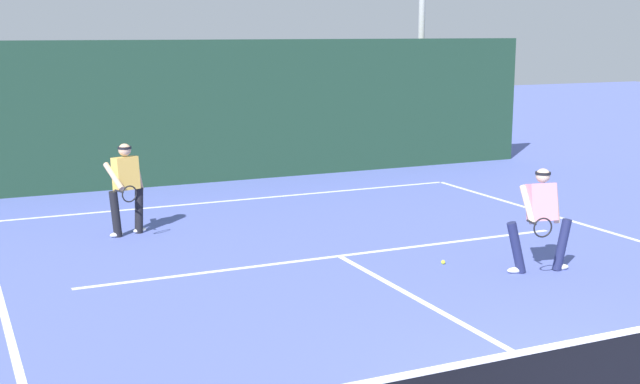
% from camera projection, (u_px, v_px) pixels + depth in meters
% --- Properties ---
extents(court_line_baseline_far, '(10.33, 0.10, 0.01)m').
position_uv_depth(court_line_baseline_far, '(238.00, 200.00, 17.96)').
color(court_line_baseline_far, white).
rests_on(court_line_baseline_far, ground_plane).
extents(court_line_service, '(8.42, 0.10, 0.01)m').
position_uv_depth(court_line_service, '(339.00, 256.00, 13.51)').
color(court_line_service, white).
rests_on(court_line_service, ground_plane).
extents(court_line_centre, '(0.10, 6.40, 0.01)m').
position_uv_depth(court_line_centre, '(451.00, 318.00, 10.60)').
color(court_line_centre, white).
rests_on(court_line_centre, ground_plane).
extents(player_near, '(1.07, 0.83, 1.59)m').
position_uv_depth(player_near, '(541.00, 216.00, 12.47)').
color(player_near, '#1E234C').
rests_on(player_near, ground_plane).
extents(player_far, '(0.73, 0.92, 1.65)m').
position_uv_depth(player_far, '(126.00, 185.00, 14.73)').
color(player_far, black).
rests_on(player_far, ground_plane).
extents(tennis_ball, '(0.07, 0.07, 0.07)m').
position_uv_depth(tennis_ball, '(443.00, 262.00, 13.03)').
color(tennis_ball, '#D1E033').
rests_on(tennis_ball, ground_plane).
extents(back_fence_windscreen, '(18.00, 0.12, 3.39)m').
position_uv_depth(back_fence_windscreen, '(204.00, 112.00, 19.74)').
color(back_fence_windscreen, '#1B3829').
rests_on(back_fence_windscreen, ground_plane).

